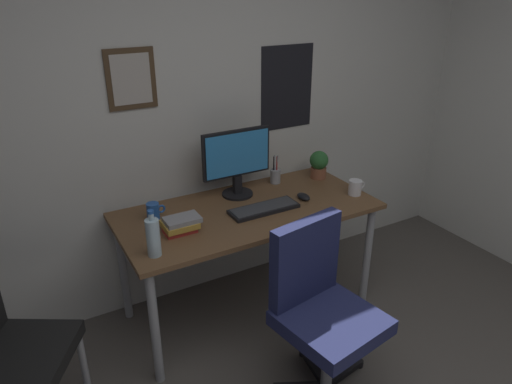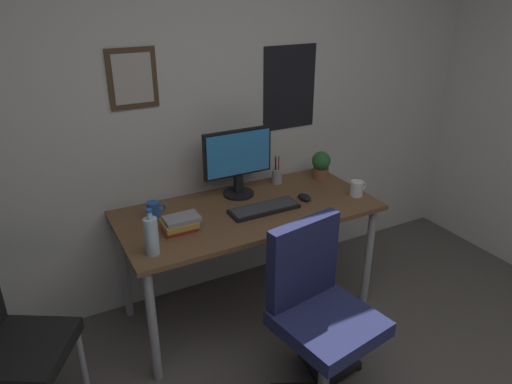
# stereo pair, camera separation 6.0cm
# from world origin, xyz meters

# --- Properties ---
(wall_back) EXTENTS (4.40, 0.10, 2.60)m
(wall_back) POSITION_xyz_m (-0.00, 2.15, 1.30)
(wall_back) COLOR silver
(wall_back) RESTS_ON ground_plane
(desk) EXTENTS (1.57, 0.74, 0.74)m
(desk) POSITION_xyz_m (0.07, 1.70, 0.67)
(desk) COLOR brown
(desk) RESTS_ON ground_plane
(office_chair) EXTENTS (0.57, 0.57, 0.95)m
(office_chair) POSITION_xyz_m (0.08, 0.96, 0.53)
(office_chair) COLOR #1E234C
(office_chair) RESTS_ON ground_plane
(side_chair) EXTENTS (0.57, 0.57, 0.88)m
(side_chair) POSITION_xyz_m (-1.32, 1.44, 0.50)
(side_chair) COLOR black
(side_chair) RESTS_ON ground_plane
(monitor) EXTENTS (0.46, 0.20, 0.43)m
(monitor) POSITION_xyz_m (0.11, 1.91, 0.98)
(monitor) COLOR black
(monitor) RESTS_ON desk
(keyboard) EXTENTS (0.43, 0.15, 0.03)m
(keyboard) POSITION_xyz_m (0.14, 1.63, 0.76)
(keyboard) COLOR black
(keyboard) RESTS_ON desk
(computer_mouse) EXTENTS (0.06, 0.11, 0.04)m
(computer_mouse) POSITION_xyz_m (0.44, 1.64, 0.76)
(computer_mouse) COLOR black
(computer_mouse) RESTS_ON desk
(water_bottle) EXTENTS (0.07, 0.07, 0.25)m
(water_bottle) POSITION_xyz_m (-0.59, 1.46, 0.85)
(water_bottle) COLOR silver
(water_bottle) RESTS_ON desk
(coffee_mug_near) EXTENTS (0.11, 0.07, 0.10)m
(coffee_mug_near) POSITION_xyz_m (-0.47, 1.84, 0.80)
(coffee_mug_near) COLOR #2659B2
(coffee_mug_near) RESTS_ON desk
(coffee_mug_far) EXTENTS (0.12, 0.08, 0.10)m
(coffee_mug_far) POSITION_xyz_m (0.78, 1.54, 0.79)
(coffee_mug_far) COLOR white
(coffee_mug_far) RESTS_ON desk
(potted_plant) EXTENTS (0.13, 0.13, 0.19)m
(potted_plant) POSITION_xyz_m (0.74, 1.89, 0.85)
(potted_plant) COLOR brown
(potted_plant) RESTS_ON desk
(pen_cup) EXTENTS (0.07, 0.07, 0.20)m
(pen_cup) POSITION_xyz_m (0.43, 1.96, 0.80)
(pen_cup) COLOR #9EA0A5
(pen_cup) RESTS_ON desk
(book_stack_left) EXTENTS (0.20, 0.16, 0.08)m
(book_stack_left) POSITION_xyz_m (-0.39, 1.63, 0.79)
(book_stack_left) COLOR #B22D28
(book_stack_left) RESTS_ON desk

